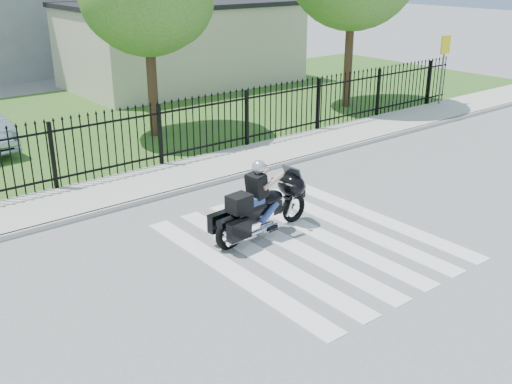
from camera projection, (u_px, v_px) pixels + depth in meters
ground at (310, 241)px, 12.33m from camera, size 120.00×120.00×0.00m
crosswalk at (310, 241)px, 12.32m from camera, size 5.00×5.50×0.01m
sidewalk at (181, 175)px, 15.95m from camera, size 40.00×2.00×0.12m
curb at (202, 185)px, 15.22m from camera, size 40.00×0.12×0.12m
grass_strip at (76, 124)px, 21.07m from camera, size 40.00×12.00×0.02m
iron_fence at (160, 137)px, 16.37m from camera, size 26.00×0.04×1.80m
building_low at (182, 46)px, 27.42m from camera, size 10.00×6.00×3.50m
building_low_roof at (180, 3)px, 26.75m from camera, size 10.20×6.20×0.20m
motorcycle_rider at (260, 204)px, 12.37m from camera, size 2.57×0.93×1.70m
traffic_sign at (444, 55)px, 22.92m from camera, size 0.57×0.09×2.63m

